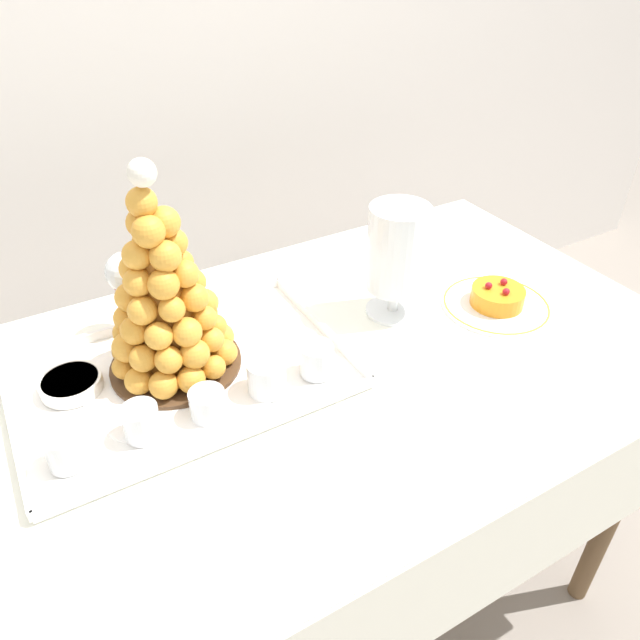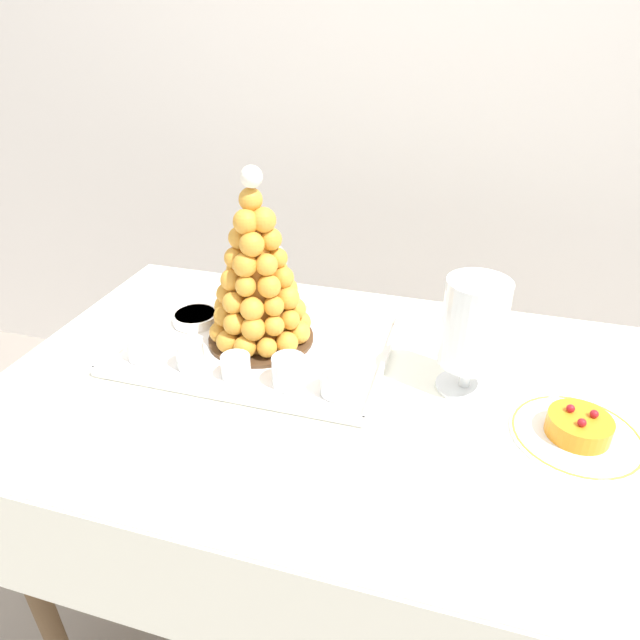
# 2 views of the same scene
# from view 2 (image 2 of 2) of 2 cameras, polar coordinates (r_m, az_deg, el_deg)

# --- Properties ---
(ground_plane) EXTENTS (12.00, 12.00, 0.00)m
(ground_plane) POSITION_cam_2_polar(r_m,az_deg,el_deg) (1.65, 2.46, -29.45)
(ground_plane) COLOR gray
(backdrop_wall) EXTENTS (4.80, 0.10, 2.50)m
(backdrop_wall) POSITION_cam_2_polar(r_m,az_deg,el_deg) (1.89, 11.86, 24.16)
(backdrop_wall) COLOR silver
(backdrop_wall) RESTS_ON ground_plane
(buffet_table) EXTENTS (1.36, 0.80, 0.79)m
(buffet_table) POSITION_cam_2_polar(r_m,az_deg,el_deg) (1.12, 3.22, -11.16)
(buffet_table) COLOR brown
(buffet_table) RESTS_ON ground_plane
(serving_tray) EXTENTS (0.54, 0.36, 0.02)m
(serving_tray) POSITION_cam_2_polar(r_m,az_deg,el_deg) (1.16, -6.55, -2.89)
(serving_tray) COLOR white
(serving_tray) RESTS_ON buffet_table
(croquembouche) EXTENTS (0.22, 0.22, 0.37)m
(croquembouche) POSITION_cam_2_polar(r_m,az_deg,el_deg) (1.12, -6.43, 4.22)
(croquembouche) COLOR #4C331E
(croquembouche) RESTS_ON serving_tray
(dessert_cup_left) EXTENTS (0.05, 0.05, 0.06)m
(dessert_cup_left) POSITION_cam_2_polar(r_m,az_deg,el_deg) (1.16, -18.06, -2.65)
(dessert_cup_left) COLOR silver
(dessert_cup_left) RESTS_ON serving_tray
(dessert_cup_mid_left) EXTENTS (0.05, 0.05, 0.05)m
(dessert_cup_mid_left) POSITION_cam_2_polar(r_m,az_deg,el_deg) (1.11, -13.21, -3.57)
(dessert_cup_mid_left) COLOR silver
(dessert_cup_mid_left) RESTS_ON serving_tray
(dessert_cup_centre) EXTENTS (0.06, 0.06, 0.05)m
(dessert_cup_centre) POSITION_cam_2_polar(r_m,az_deg,el_deg) (1.07, -8.64, -4.86)
(dessert_cup_centre) COLOR silver
(dessert_cup_centre) RESTS_ON serving_tray
(dessert_cup_mid_right) EXTENTS (0.06, 0.06, 0.06)m
(dessert_cup_mid_right) POSITION_cam_2_polar(r_m,az_deg,el_deg) (1.03, -3.24, -5.39)
(dessert_cup_mid_right) COLOR silver
(dessert_cup_mid_right) RESTS_ON serving_tray
(dessert_cup_right) EXTENTS (0.06, 0.06, 0.06)m
(dessert_cup_right) POSITION_cam_2_polar(r_m,az_deg,el_deg) (1.01, 1.66, -6.35)
(dessert_cup_right) COLOR silver
(dessert_cup_right) RESTS_ON serving_tray
(creme_brulee_ramekin) EXTENTS (0.10, 0.10, 0.02)m
(creme_brulee_ramekin) POSITION_cam_2_polar(r_m,az_deg,el_deg) (1.27, -12.71, 0.27)
(creme_brulee_ramekin) COLOR white
(creme_brulee_ramekin) RESTS_ON serving_tray
(macaron_goblet) EXTENTS (0.11, 0.11, 0.23)m
(macaron_goblet) POSITION_cam_2_polar(r_m,az_deg,el_deg) (1.01, 15.53, -0.49)
(macaron_goblet) COLOR white
(macaron_goblet) RESTS_ON buffet_table
(fruit_tart_plate) EXTENTS (0.21, 0.21, 0.05)m
(fruit_tart_plate) POSITION_cam_2_polar(r_m,az_deg,el_deg) (1.03, 24.99, -10.31)
(fruit_tart_plate) COLOR white
(fruit_tart_plate) RESTS_ON buffet_table
(wine_glass) EXTENTS (0.07, 0.07, 0.16)m
(wine_glass) POSITION_cam_2_polar(r_m,az_deg,el_deg) (1.26, -4.98, 5.93)
(wine_glass) COLOR silver
(wine_glass) RESTS_ON buffet_table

